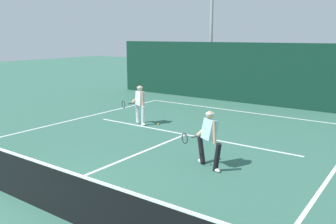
{
  "coord_description": "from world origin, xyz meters",
  "views": [
    {
      "loc": [
        6.59,
        -3.9,
        3.44
      ],
      "look_at": [
        -0.01,
        5.34,
        1.0
      ],
      "focal_mm": 38.07,
      "sensor_mm": 36.0,
      "label": 1
    }
  ],
  "objects_px": {
    "tennis_ball": "(158,124)",
    "player_far": "(140,103)",
    "player_near": "(209,137)",
    "light_pole": "(212,6)"
  },
  "relations": [
    {
      "from": "player_near",
      "to": "tennis_ball",
      "type": "xyz_separation_m",
      "value": [
        -3.87,
        2.9,
        -0.8
      ]
    },
    {
      "from": "player_near",
      "to": "player_far",
      "type": "relative_size",
      "value": 0.99
    },
    {
      "from": "player_far",
      "to": "light_pole",
      "type": "distance_m",
      "value": 8.95
    },
    {
      "from": "player_near",
      "to": "light_pole",
      "type": "xyz_separation_m",
      "value": [
        -5.71,
        10.39,
        4.21
      ]
    },
    {
      "from": "player_far",
      "to": "tennis_ball",
      "type": "xyz_separation_m",
      "value": [
        0.65,
        0.32,
        -0.81
      ]
    },
    {
      "from": "player_near",
      "to": "tennis_ball",
      "type": "height_order",
      "value": "player_near"
    },
    {
      "from": "player_near",
      "to": "tennis_ball",
      "type": "distance_m",
      "value": 4.9
    },
    {
      "from": "tennis_ball",
      "to": "player_far",
      "type": "bearing_deg",
      "value": -153.72
    },
    {
      "from": "player_far",
      "to": "tennis_ball",
      "type": "height_order",
      "value": "player_far"
    },
    {
      "from": "player_far",
      "to": "tennis_ball",
      "type": "distance_m",
      "value": 1.09
    }
  ]
}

